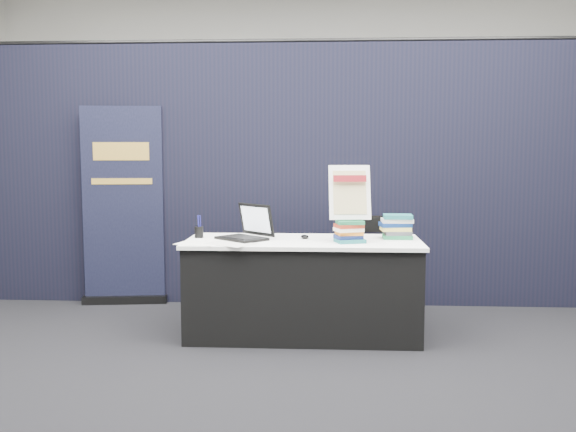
# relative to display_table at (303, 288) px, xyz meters

# --- Properties ---
(floor) EXTENTS (8.00, 8.00, 0.00)m
(floor) POSITION_rel_display_table_xyz_m (0.00, -0.55, -0.38)
(floor) COLOR black
(floor) RESTS_ON ground
(wall_back) EXTENTS (8.00, 0.02, 3.50)m
(wall_back) POSITION_rel_display_table_xyz_m (0.00, 3.45, 1.37)
(wall_back) COLOR beige
(wall_back) RESTS_ON floor
(drape_partition) EXTENTS (6.00, 0.08, 2.40)m
(drape_partition) POSITION_rel_display_table_xyz_m (0.00, 1.05, 0.82)
(drape_partition) COLOR black
(drape_partition) RESTS_ON floor
(display_table) EXTENTS (1.80, 0.75, 0.75)m
(display_table) POSITION_rel_display_table_xyz_m (0.00, 0.00, 0.00)
(display_table) COLOR black
(display_table) RESTS_ON floor
(laptop) EXTENTS (0.44, 0.48, 0.27)m
(laptop) POSITION_rel_display_table_xyz_m (-0.47, 0.02, 0.44)
(laptop) COLOR black
(laptop) RESTS_ON display_table
(mouse) EXTENTS (0.08, 0.11, 0.03)m
(mouse) POSITION_rel_display_table_xyz_m (0.01, 0.07, 0.39)
(mouse) COLOR black
(mouse) RESTS_ON display_table
(brochure_left) EXTENTS (0.35, 0.29, 0.00)m
(brochure_left) POSITION_rel_display_table_xyz_m (-0.77, -0.24, 0.38)
(brochure_left) COLOR white
(brochure_left) RESTS_ON display_table
(brochure_mid) EXTENTS (0.41, 0.38, 0.00)m
(brochure_mid) POSITION_rel_display_table_xyz_m (-0.53, -0.24, 0.38)
(brochure_mid) COLOR silver
(brochure_mid) RESTS_ON display_table
(brochure_right) EXTENTS (0.35, 0.29, 0.00)m
(brochure_right) POSITION_rel_display_table_xyz_m (-0.61, 0.01, 0.38)
(brochure_right) COLOR white
(brochure_right) RESTS_ON display_table
(pen_cup) EXTENTS (0.09, 0.09, 0.09)m
(pen_cup) POSITION_rel_display_table_xyz_m (-0.82, 0.07, 0.42)
(pen_cup) COLOR black
(pen_cup) RESTS_ON display_table
(book_stack_tall) EXTENTS (0.24, 0.20, 0.17)m
(book_stack_tall) POSITION_rel_display_table_xyz_m (0.35, -0.11, 0.46)
(book_stack_tall) COLOR #1A6366
(book_stack_tall) RESTS_ON display_table
(book_stack_short) EXTENTS (0.23, 0.18, 0.19)m
(book_stack_short) POSITION_rel_display_table_xyz_m (0.72, 0.12, 0.47)
(book_stack_short) COLOR #1C6C42
(book_stack_short) RESTS_ON display_table
(info_sign) EXTENTS (0.32, 0.17, 0.42)m
(info_sign) POSITION_rel_display_table_xyz_m (0.35, -0.08, 0.74)
(info_sign) COLOR black
(info_sign) RESTS_ON book_stack_tall
(pullup_banner) EXTENTS (0.79, 0.20, 1.84)m
(pullup_banner) POSITION_rel_display_table_xyz_m (-1.71, 0.95, 0.44)
(pullup_banner) COLOR black
(pullup_banner) RESTS_ON floor
(stacking_chair) EXTENTS (0.41, 0.42, 0.85)m
(stacking_chair) POSITION_rel_display_table_xyz_m (0.52, 0.73, 0.10)
(stacking_chair) COLOR black
(stacking_chair) RESTS_ON floor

